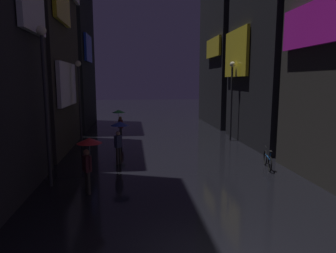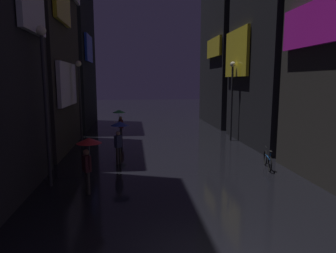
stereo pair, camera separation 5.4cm
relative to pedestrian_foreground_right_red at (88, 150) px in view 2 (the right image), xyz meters
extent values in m
cube|color=#33302D|center=(-4.17, 7.88, 6.87)|extent=(4.00, 7.44, 17.08)
cube|color=white|center=(-2.02, 6.71, 2.26)|extent=(0.20, 4.02, 2.36)
cube|color=yellow|center=(-2.02, 6.40, 6.43)|extent=(0.20, 3.23, 1.86)
cube|color=black|center=(-4.17, 17.17, 7.37)|extent=(4.00, 8.01, 18.07)
cube|color=#264CF9|center=(-2.02, 15.69, 5.11)|extent=(0.20, 3.18, 2.19)
cube|color=#F226D8|center=(8.68, 0.75, 4.66)|extent=(0.20, 4.20, 1.71)
cube|color=yellow|center=(8.68, 9.49, 4.30)|extent=(0.20, 4.15, 3.14)
cube|color=black|center=(10.83, 17.32, 9.68)|extent=(4.00, 8.32, 22.69)
cube|color=yellow|center=(8.68, 15.42, 5.29)|extent=(0.20, 4.04, 1.61)
cylinder|color=#38332D|center=(-0.14, 0.16, -1.24)|extent=(0.12, 0.12, 0.85)
cylinder|color=#38332D|center=(-0.05, 0.01, -1.24)|extent=(0.12, 0.12, 0.85)
cube|color=#4C1E23|center=(-0.09, 0.09, -0.52)|extent=(0.37, 0.40, 0.60)
sphere|color=#9E7051|center=(-0.09, 0.09, -0.11)|extent=(0.22, 0.22, 0.22)
cylinder|color=#4C1E23|center=(0.04, -0.04, -0.47)|extent=(0.09, 0.09, 0.50)
cylinder|color=slate|center=(0.04, -0.04, -0.13)|extent=(0.02, 0.02, 0.77)
cone|color=red|center=(0.04, -0.04, 0.35)|extent=(0.90, 0.90, 0.20)
cylinder|color=#38332D|center=(0.79, 3.91, -1.24)|extent=(0.12, 0.12, 0.85)
cylinder|color=#38332D|center=(0.91, 4.03, -1.24)|extent=(0.12, 0.12, 0.85)
cube|color=#333859|center=(0.85, 3.97, -0.52)|extent=(0.40, 0.39, 0.60)
sphere|color=tan|center=(0.85, 3.97, -0.11)|extent=(0.22, 0.22, 0.22)
cylinder|color=#333859|center=(0.94, 4.13, -0.47)|extent=(0.09, 0.09, 0.50)
cylinder|color=slate|center=(0.94, 4.13, -0.13)|extent=(0.02, 0.02, 0.77)
cone|color=#263FB2|center=(0.94, 4.13, 0.35)|extent=(0.90, 0.90, 0.20)
cylinder|color=#2D2D38|center=(0.77, 10.01, -1.24)|extent=(0.12, 0.12, 0.85)
cylinder|color=#2D2D38|center=(0.70, 10.17, -1.24)|extent=(0.12, 0.12, 0.85)
cube|color=#4C1E23|center=(0.74, 10.09, -0.52)|extent=(0.33, 0.40, 0.60)
sphere|color=#9E7051|center=(0.74, 10.09, -0.11)|extent=(0.22, 0.22, 0.22)
cylinder|color=#4C1E23|center=(0.62, 10.24, -0.47)|extent=(0.09, 0.09, 0.50)
cylinder|color=slate|center=(0.62, 10.24, -0.13)|extent=(0.02, 0.02, 0.77)
cone|color=green|center=(0.62, 10.24, 0.35)|extent=(0.90, 0.90, 0.20)
torus|color=black|center=(8.06, 2.99, -1.31)|extent=(0.24, 0.71, 0.72)
torus|color=black|center=(7.79, 1.92, -1.31)|extent=(0.24, 0.71, 0.72)
cylinder|color=#1E59A5|center=(7.93, 2.45, -1.13)|extent=(0.29, 0.98, 0.05)
cylinder|color=#1E59A5|center=(7.79, 1.92, -0.96)|extent=(0.04, 0.04, 0.40)
cube|color=black|center=(7.79, 1.92, -0.74)|extent=(0.18, 0.26, 0.06)
cylinder|color=black|center=(8.06, 2.99, -0.76)|extent=(0.14, 0.44, 0.03)
cylinder|color=#2D2D33|center=(-1.67, 8.48, 0.82)|extent=(0.14, 0.14, 4.98)
sphere|color=#F9EFCC|center=(-1.67, 8.48, 3.49)|extent=(0.36, 0.36, 0.36)
cylinder|color=#2D2D33|center=(8.33, 9.17, 0.85)|extent=(0.14, 0.14, 5.03)
sphere|color=#F9EFCC|center=(8.33, 9.17, 3.54)|extent=(0.36, 0.36, 0.36)
cylinder|color=#2D2D33|center=(-1.67, 1.09, 1.21)|extent=(0.14, 0.14, 5.76)
sphere|color=#F9EFCC|center=(-1.67, 1.09, 4.27)|extent=(0.36, 0.36, 0.36)
camera|label=1|loc=(1.59, -10.70, 2.45)|focal=32.00mm
camera|label=2|loc=(1.64, -10.71, 2.45)|focal=32.00mm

